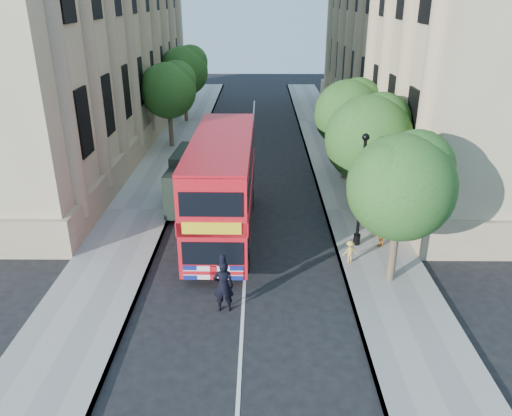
{
  "coord_description": "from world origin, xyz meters",
  "views": [
    {
      "loc": [
        0.59,
        -14.2,
        10.55
      ],
      "look_at": [
        0.44,
        5.07,
        2.3
      ],
      "focal_mm": 35.0,
      "sensor_mm": 36.0,
      "label": 1
    }
  ],
  "objects_px": {
    "double_decker_bus": "(223,184)",
    "box_van": "(194,182)",
    "police_constable": "(223,286)",
    "lamp_post": "(361,195)",
    "woman_pedestrian": "(381,215)"
  },
  "relations": [
    {
      "from": "box_van",
      "to": "woman_pedestrian",
      "type": "relative_size",
      "value": 3.29
    },
    {
      "from": "lamp_post",
      "to": "double_decker_bus",
      "type": "height_order",
      "value": "lamp_post"
    },
    {
      "from": "box_van",
      "to": "double_decker_bus",
      "type": "bearing_deg",
      "value": -57.75
    },
    {
      "from": "double_decker_bus",
      "to": "lamp_post",
      "type": "bearing_deg",
      "value": -11.18
    },
    {
      "from": "police_constable",
      "to": "woman_pedestrian",
      "type": "xyz_separation_m",
      "value": [
        7.06,
        6.52,
        -0.08
      ]
    },
    {
      "from": "double_decker_bus",
      "to": "police_constable",
      "type": "height_order",
      "value": "double_decker_bus"
    },
    {
      "from": "police_constable",
      "to": "woman_pedestrian",
      "type": "bearing_deg",
      "value": -139.74
    },
    {
      "from": "double_decker_bus",
      "to": "box_van",
      "type": "xyz_separation_m",
      "value": [
        -1.8,
        3.29,
        -1.11
      ]
    },
    {
      "from": "lamp_post",
      "to": "woman_pedestrian",
      "type": "distance_m",
      "value": 2.59
    },
    {
      "from": "box_van",
      "to": "woman_pedestrian",
      "type": "height_order",
      "value": "box_van"
    },
    {
      "from": "lamp_post",
      "to": "double_decker_bus",
      "type": "distance_m",
      "value": 6.24
    },
    {
      "from": "box_van",
      "to": "police_constable",
      "type": "height_order",
      "value": "box_van"
    },
    {
      "from": "woman_pedestrian",
      "to": "box_van",
      "type": "bearing_deg",
      "value": -59.87
    },
    {
      "from": "double_decker_bus",
      "to": "box_van",
      "type": "distance_m",
      "value": 3.91
    },
    {
      "from": "double_decker_bus",
      "to": "box_van",
      "type": "bearing_deg",
      "value": 119.4
    }
  ]
}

